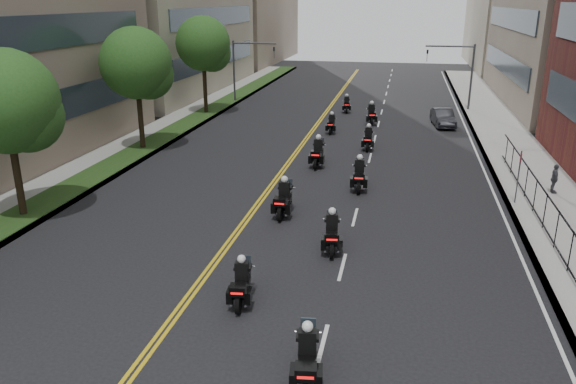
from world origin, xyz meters
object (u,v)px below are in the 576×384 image
at_px(motorcycle_7, 368,139).
at_px(pedestrian_c, 555,179).
at_px(motorcycle_9, 371,115).
at_px(motorcycle_4, 284,200).
at_px(motorcycle_10, 347,105).
at_px(motorcycle_5, 359,176).
at_px(motorcycle_2, 242,284).
at_px(motorcycle_6, 318,154).
at_px(motorcycle_8, 331,125).
at_px(motorcycle_1, 307,360).
at_px(motorcycle_3, 332,234).
at_px(parked_sedan, 443,118).

height_order(motorcycle_7, pedestrian_c, motorcycle_7).
bearing_deg(motorcycle_7, motorcycle_9, 91.04).
relative_size(motorcycle_4, motorcycle_10, 1.15).
bearing_deg(motorcycle_4, motorcycle_5, 54.58).
xyz_separation_m(motorcycle_2, pedestrian_c, (12.13, 12.98, 0.25)).
bearing_deg(motorcycle_6, motorcycle_4, -92.91).
height_order(motorcycle_7, motorcycle_9, motorcycle_9).
height_order(motorcycle_8, pedestrian_c, pedestrian_c).
relative_size(motorcycle_1, motorcycle_4, 0.94).
relative_size(motorcycle_5, motorcycle_6, 0.98).
relative_size(motorcycle_1, motorcycle_6, 0.91).
distance_m(motorcycle_3, parked_sedan, 24.53).
relative_size(motorcycle_1, pedestrian_c, 1.56).
height_order(motorcycle_2, motorcycle_7, motorcycle_7).
height_order(motorcycle_3, motorcycle_8, motorcycle_3).
distance_m(motorcycle_1, pedestrian_c, 18.98).
bearing_deg(pedestrian_c, motorcycle_9, 33.36).
xyz_separation_m(motorcycle_3, motorcycle_8, (-2.62, 19.92, -0.07)).
bearing_deg(motorcycle_5, pedestrian_c, 1.98).
bearing_deg(parked_sedan, motorcycle_8, -161.15).
xyz_separation_m(motorcycle_8, motorcycle_9, (2.62, 3.58, 0.10)).
distance_m(motorcycle_2, motorcycle_8, 24.39).
height_order(motorcycle_3, motorcycle_5, motorcycle_5).
relative_size(motorcycle_8, motorcycle_10, 0.99).
distance_m(motorcycle_1, motorcycle_8, 28.05).
xyz_separation_m(motorcycle_8, motorcycle_10, (0.24, 8.00, 0.01)).
bearing_deg(pedestrian_c, motorcycle_4, 112.98).
relative_size(motorcycle_7, parked_sedan, 0.58).
height_order(motorcycle_5, motorcycle_8, motorcycle_5).
height_order(motorcycle_3, motorcycle_7, motorcycle_3).
xyz_separation_m(motorcycle_1, motorcycle_4, (-2.99, 11.23, 0.04)).
xyz_separation_m(motorcycle_6, motorcycle_7, (2.58, 4.43, -0.07)).
bearing_deg(motorcycle_8, motorcycle_1, -85.12).
distance_m(motorcycle_9, motorcycle_10, 5.02).
bearing_deg(motorcycle_7, motorcycle_10, 101.22).
height_order(motorcycle_4, motorcycle_10, motorcycle_4).
relative_size(motorcycle_2, motorcycle_8, 1.04).
relative_size(motorcycle_2, motorcycle_9, 0.89).
distance_m(motorcycle_1, motorcycle_5, 15.52).
xyz_separation_m(motorcycle_2, motorcycle_5, (2.69, 12.03, 0.08)).
bearing_deg(motorcycle_10, motorcycle_9, -69.01).
height_order(motorcycle_4, parked_sedan, motorcycle_4).
xyz_separation_m(motorcycle_7, motorcycle_8, (-2.92, 4.20, -0.05)).
xyz_separation_m(motorcycle_2, motorcycle_9, (2.29, 27.98, 0.08)).
distance_m(motorcycle_2, motorcycle_7, 20.36).
height_order(motorcycle_4, motorcycle_8, motorcycle_4).
relative_size(motorcycle_4, parked_sedan, 0.62).
distance_m(motorcycle_5, motorcycle_6, 4.61).
relative_size(motorcycle_4, motorcycle_7, 1.07).
bearing_deg(motorcycle_9, motorcycle_4, -104.03).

